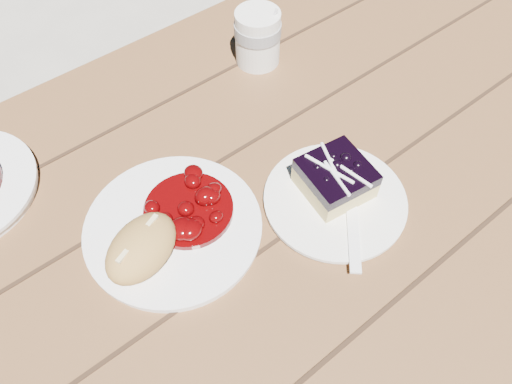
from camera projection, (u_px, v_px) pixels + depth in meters
picnic_table at (135, 332)px, 0.77m from camera, size 2.00×1.55×0.75m
main_plate at (174, 229)px, 0.68m from camera, size 0.24×0.24×0.02m
goulash_stew at (187, 203)px, 0.67m from camera, size 0.12×0.12×0.04m
bread_roll at (141, 248)px, 0.62m from camera, size 0.13×0.11×0.06m
dessert_plate at (335, 201)px, 0.71m from camera, size 0.20×0.20×0.01m
blueberry_cake at (335, 178)px, 0.70m from camera, size 0.10×0.10×0.05m
fork_dessert at (353, 231)px, 0.67m from camera, size 0.12×0.14×0.00m
coffee_cup at (258, 38)px, 0.86m from camera, size 0.08×0.08×0.10m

